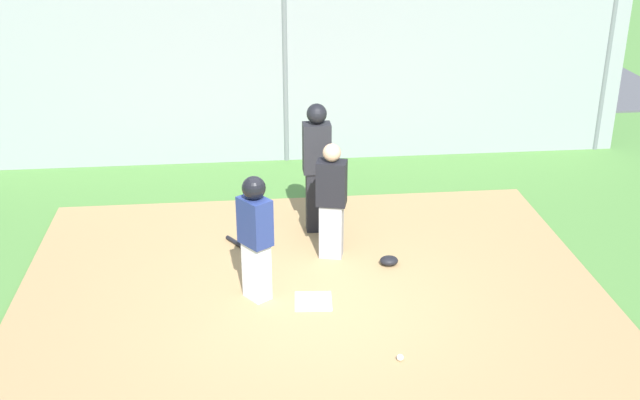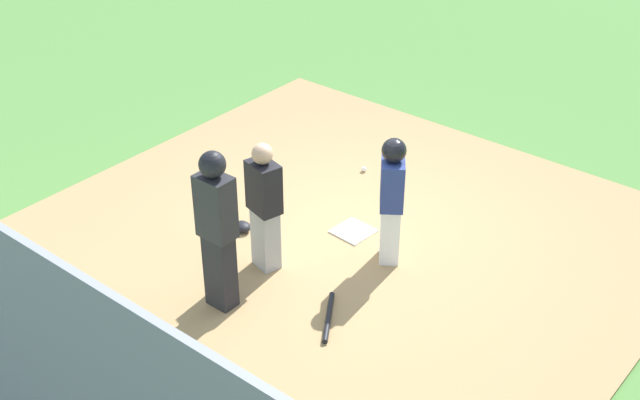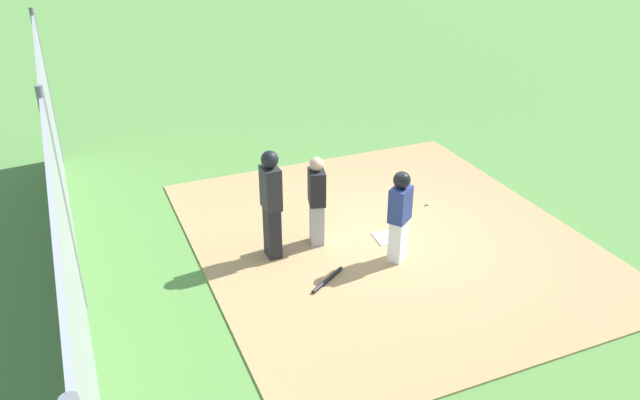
% 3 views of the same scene
% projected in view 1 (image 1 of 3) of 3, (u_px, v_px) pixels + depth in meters
% --- Properties ---
extents(ground_plane, '(140.00, 140.00, 0.00)m').
position_uv_depth(ground_plane, '(313.00, 304.00, 9.47)').
color(ground_plane, '#51843D').
extents(dirt_infield, '(7.20, 6.40, 0.03)m').
position_uv_depth(dirt_infield, '(313.00, 303.00, 9.46)').
color(dirt_infield, '#A88456').
rests_on(dirt_infield, ground_plane).
extents(home_plate, '(0.47, 0.47, 0.02)m').
position_uv_depth(home_plate, '(313.00, 301.00, 9.45)').
color(home_plate, white).
rests_on(home_plate, dirt_infield).
extents(catcher, '(0.43, 0.35, 1.58)m').
position_uv_depth(catcher, '(332.00, 199.00, 10.25)').
color(catcher, '#9E9EA3').
rests_on(catcher, dirt_infield).
extents(umpire, '(0.38, 0.28, 1.87)m').
position_uv_depth(umpire, '(317.00, 165.00, 10.93)').
color(umpire, black).
rests_on(umpire, dirt_infield).
extents(runner, '(0.43, 0.46, 1.57)m').
position_uv_depth(runner, '(255.00, 231.00, 9.22)').
color(runner, silver).
rests_on(runner, dirt_infield).
extents(baseball_bat, '(0.49, 0.70, 0.06)m').
position_uv_depth(baseball_bat, '(243.00, 247.00, 10.74)').
color(baseball_bat, black).
rests_on(baseball_bat, dirt_infield).
extents(catcher_mask, '(0.24, 0.20, 0.12)m').
position_uv_depth(catcher_mask, '(389.00, 261.00, 10.31)').
color(catcher_mask, black).
rests_on(catcher_mask, dirt_infield).
extents(baseball, '(0.07, 0.07, 0.07)m').
position_uv_depth(baseball, '(400.00, 357.00, 8.34)').
color(baseball, white).
rests_on(baseball, dirt_infield).
extents(backstop_fence, '(12.00, 0.10, 3.35)m').
position_uv_depth(backstop_fence, '(285.00, 71.00, 13.44)').
color(backstop_fence, '#93999E').
rests_on(backstop_fence, ground_plane).
extents(parking_lot, '(18.00, 5.20, 0.04)m').
position_uv_depth(parking_lot, '(274.00, 89.00, 18.38)').
color(parking_lot, '#515156').
rests_on(parking_lot, ground_plane).
extents(parked_car_blue, '(4.25, 1.99, 1.28)m').
position_uv_depth(parked_car_blue, '(279.00, 59.00, 18.55)').
color(parked_car_blue, '#28428C').
rests_on(parked_car_blue, parking_lot).
extents(parked_car_dark, '(4.39, 2.32, 1.28)m').
position_uv_depth(parked_car_dark, '(4.00, 78.00, 16.98)').
color(parked_car_dark, black).
rests_on(parked_car_dark, parking_lot).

